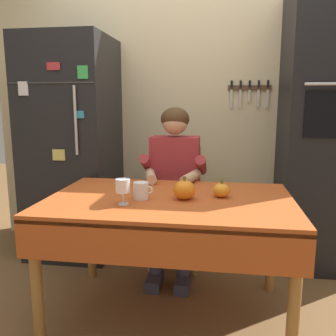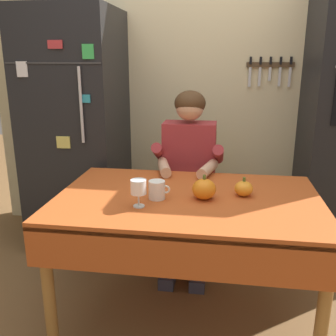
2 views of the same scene
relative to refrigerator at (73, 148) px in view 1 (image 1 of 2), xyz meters
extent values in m
plane|color=brown|center=(0.95, -0.96, -0.90)|extent=(10.00, 10.00, 0.00)
cube|color=beige|center=(1.00, 0.39, 0.40)|extent=(3.70, 0.10, 2.60)
cube|color=#4C3823|center=(1.46, 0.33, 0.50)|extent=(0.36, 0.02, 0.04)
cube|color=silver|center=(1.31, 0.32, 0.41)|extent=(0.02, 0.01, 0.15)
cube|color=black|center=(1.31, 0.32, 0.53)|extent=(0.02, 0.01, 0.06)
cube|color=silver|center=(1.38, 0.32, 0.41)|extent=(0.02, 0.01, 0.14)
cube|color=black|center=(1.38, 0.32, 0.53)|extent=(0.02, 0.01, 0.06)
cube|color=silver|center=(1.46, 0.32, 0.43)|extent=(0.02, 0.01, 0.10)
cube|color=black|center=(1.46, 0.32, 0.53)|extent=(0.02, 0.01, 0.06)
cube|color=silver|center=(1.53, 0.32, 0.41)|extent=(0.02, 0.01, 0.14)
cube|color=black|center=(1.53, 0.32, 0.53)|extent=(0.02, 0.01, 0.06)
cube|color=silver|center=(1.61, 0.32, 0.41)|extent=(0.02, 0.01, 0.15)
cube|color=black|center=(1.61, 0.32, 0.53)|extent=(0.02, 0.01, 0.06)
cube|color=black|center=(0.00, 0.00, 0.00)|extent=(0.68, 0.68, 1.80)
cylinder|color=silver|center=(0.19, -0.36, 0.25)|extent=(0.02, 0.02, 0.50)
cube|color=#333335|center=(0.00, -0.34, 0.52)|extent=(0.67, 0.01, 0.01)
cube|color=teal|center=(0.21, -0.35, 0.29)|extent=(0.07, 0.01, 0.05)
cube|color=#E5D666|center=(0.04, -0.35, -0.01)|extent=(0.10, 0.01, 0.08)
cube|color=green|center=(0.25, -0.35, 0.59)|extent=(0.07, 0.02, 0.09)
cube|color=silver|center=(-0.21, -0.35, 0.48)|extent=(0.07, 0.02, 0.10)
cube|color=#B73338|center=(0.03, -0.35, 0.63)|extent=(0.10, 0.02, 0.05)
cube|color=black|center=(2.00, 0.04, 0.15)|extent=(0.60, 0.60, 2.10)
cylinder|color=#9E6B33|center=(0.31, -1.25, -0.55)|extent=(0.06, 0.06, 0.70)
cylinder|color=#9E6B33|center=(0.31, -0.47, -0.55)|extent=(0.06, 0.06, 0.70)
cylinder|color=#9E6B33|center=(1.59, -1.25, -0.55)|extent=(0.06, 0.06, 0.70)
cylinder|color=#9E6B33|center=(1.59, -0.47, -0.55)|extent=(0.06, 0.06, 0.70)
cube|color=#B24C1E|center=(0.95, -0.86, -0.18)|extent=(1.40, 0.90, 0.04)
cube|color=#B24C1E|center=(0.95, -1.30, -0.28)|extent=(1.40, 0.01, 0.20)
cube|color=tan|center=(0.90, -0.17, -0.47)|extent=(0.40, 0.40, 0.04)
cube|color=tan|center=(0.90, 0.01, -0.21)|extent=(0.36, 0.04, 0.48)
cylinder|color=tan|center=(0.73, -0.34, -0.69)|extent=(0.04, 0.04, 0.41)
cylinder|color=tan|center=(0.73, 0.00, -0.69)|extent=(0.04, 0.04, 0.41)
cylinder|color=tan|center=(1.07, -0.34, -0.69)|extent=(0.04, 0.04, 0.41)
cylinder|color=tan|center=(1.07, 0.00, -0.69)|extent=(0.04, 0.04, 0.41)
cube|color=#38384C|center=(0.80, -0.55, -0.86)|extent=(0.10, 0.22, 0.08)
cube|color=#38384C|center=(1.00, -0.55, -0.86)|extent=(0.10, 0.22, 0.08)
cylinder|color=#38384C|center=(0.80, -0.49, -0.67)|extent=(0.09, 0.09, 0.38)
cylinder|color=#38384C|center=(1.00, -0.49, -0.67)|extent=(0.09, 0.09, 0.38)
cube|color=#38384C|center=(0.81, -0.33, -0.40)|extent=(0.12, 0.40, 0.11)
cube|color=#38384C|center=(0.99, -0.33, -0.40)|extent=(0.12, 0.40, 0.11)
cube|color=#9E2D33|center=(0.90, -0.21, -0.11)|extent=(0.36, 0.20, 0.48)
cylinder|color=#9E2D33|center=(0.70, -0.28, -0.07)|extent=(0.07, 0.26, 0.18)
cylinder|color=#9E2D33|center=(1.10, -0.28, -0.07)|extent=(0.07, 0.26, 0.18)
cylinder|color=#D8A884|center=(0.76, -0.45, -0.13)|extent=(0.13, 0.27, 0.07)
cylinder|color=#D8A884|center=(1.04, -0.45, -0.13)|extent=(0.13, 0.27, 0.07)
sphere|color=#D8A884|center=(0.90, -0.23, 0.24)|extent=(0.19, 0.19, 0.19)
ellipsoid|color=#472D19|center=(0.90, -0.22, 0.26)|extent=(0.21, 0.21, 0.17)
cylinder|color=white|center=(0.79, -0.92, -0.11)|extent=(0.09, 0.09, 0.10)
torus|color=white|center=(0.84, -0.92, -0.11)|extent=(0.05, 0.01, 0.05)
cylinder|color=white|center=(0.72, -1.04, -0.16)|extent=(0.06, 0.06, 0.01)
cylinder|color=white|center=(0.72, -1.04, -0.12)|extent=(0.01, 0.01, 0.06)
cylinder|color=white|center=(0.72, -1.04, -0.06)|extent=(0.08, 0.08, 0.07)
ellipsoid|color=orange|center=(1.04, -0.89, -0.11)|extent=(0.12, 0.12, 0.11)
cylinder|color=#4C6023|center=(1.04, -0.89, -0.04)|extent=(0.02, 0.02, 0.02)
ellipsoid|color=orange|center=(1.24, -0.81, -0.12)|extent=(0.10, 0.10, 0.08)
cylinder|color=#4C6023|center=(1.24, -0.81, -0.07)|extent=(0.02, 0.02, 0.02)
camera|label=1|loc=(1.23, -2.83, 0.38)|focal=38.20mm
camera|label=2|loc=(1.12, -2.73, 0.54)|focal=40.02mm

